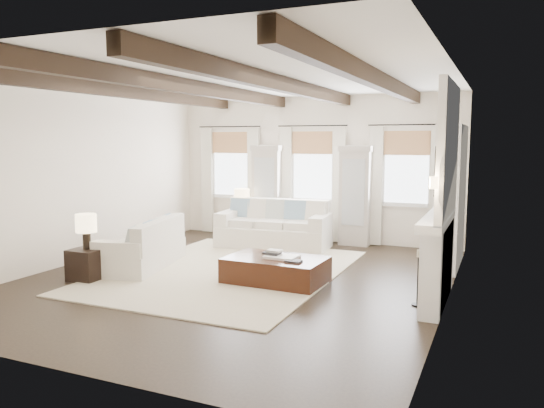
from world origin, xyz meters
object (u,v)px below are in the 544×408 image
at_px(sofa_left, 145,248).
at_px(side_table_back, 242,228).
at_px(sofa_back, 275,228).
at_px(side_table_front, 88,264).
at_px(ottoman, 276,270).

xyz_separation_m(sofa_left, side_table_back, (0.44, 2.93, -0.06)).
xyz_separation_m(sofa_back, sofa_left, (-1.38, -2.58, -0.05)).
height_order(sofa_left, side_table_back, sofa_left).
height_order(sofa_left, side_table_front, sofa_left).
bearing_deg(sofa_back, side_table_back, 159.86).
distance_m(ottoman, side_table_back, 3.61).
bearing_deg(ottoman, sofa_left, -178.32).
xyz_separation_m(side_table_front, side_table_back, (0.77, 3.99, 0.03)).
relative_size(sofa_left, ottoman, 1.39).
height_order(sofa_back, sofa_left, sofa_back).
bearing_deg(sofa_back, sofa_left, -118.12).
distance_m(sofa_left, ottoman, 2.52).
height_order(sofa_back, ottoman, sofa_back).
relative_size(sofa_back, ottoman, 1.55).
bearing_deg(side_table_front, side_table_back, 79.09).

